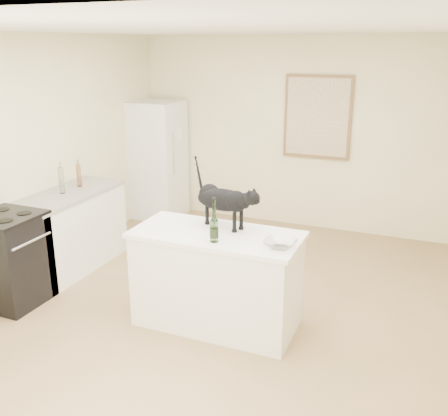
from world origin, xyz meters
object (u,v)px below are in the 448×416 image
stove (10,260)px  black_cat (223,203)px  glass_bowl (280,244)px  wine_bottle (214,223)px  fridge (158,160)px

stove → black_cat: black_cat is taller
black_cat → glass_bowl: bearing=-6.9°
black_cat → wine_bottle: 0.38m
fridge → wine_bottle: bearing=-52.4°
glass_bowl → wine_bottle: bearing=-171.3°
fridge → glass_bowl: size_ratio=6.43×
black_cat → glass_bowl: (0.63, -0.29, -0.19)m
glass_bowl → stove: bearing=-173.9°
black_cat → fridge: bearing=148.3°
black_cat → wine_bottle: bearing=-60.9°
fridge → stove: bearing=-90.0°
stove → fridge: bearing=90.0°
fridge → glass_bowl: (2.67, -2.67, 0.08)m
stove → black_cat: size_ratio=1.40×
stove → wine_bottle: 2.21m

